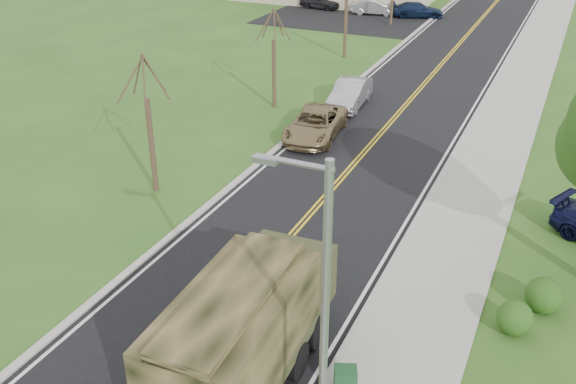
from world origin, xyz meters
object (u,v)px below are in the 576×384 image
Objects in this scene: sedan_silver at (350,94)px; utility_box_near at (345,381)px; military_truck at (246,326)px; suv_champagne at (315,124)px.

sedan_silver is 5.87× the size of utility_box_near.
military_truck is 9.14× the size of utility_box_near.
sedan_silver is at bearing 86.96° from utility_box_near.
suv_champagne is 18.38m from utility_box_near.
military_truck reaches higher than suv_champagne.
suv_champagne is at bearing 104.43° from military_truck.
utility_box_near is (7.74, -16.67, -0.24)m from suv_champagne.
utility_box_near is at bearing -74.77° from sedan_silver.
military_truck is at bearing -81.24° from sedan_silver.
sedan_silver is at bearing 83.57° from suv_champagne.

